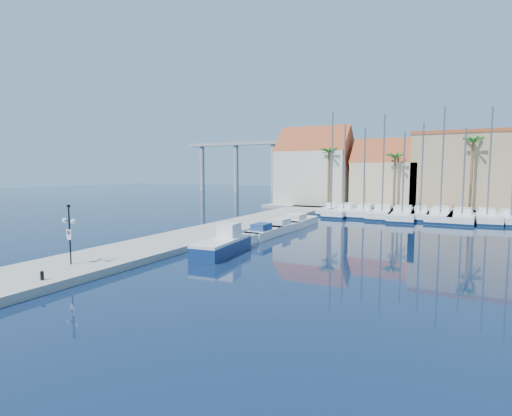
% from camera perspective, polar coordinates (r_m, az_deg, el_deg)
% --- Properties ---
extents(ground, '(260.00, 260.00, 0.00)m').
position_cam_1_polar(ground, '(24.43, -5.21, -9.67)').
color(ground, black).
rests_on(ground, ground).
extents(quay_west, '(6.00, 77.00, 0.50)m').
position_cam_1_polar(quay_west, '(40.28, -5.79, -3.32)').
color(quay_west, gray).
rests_on(quay_west, ground).
extents(shore_north, '(54.00, 16.00, 0.50)m').
position_cam_1_polar(shore_north, '(68.25, 24.74, -0.20)').
color(shore_north, gray).
rests_on(shore_north, ground).
extents(lamp_post, '(1.27, 0.44, 3.75)m').
position_cam_1_polar(lamp_post, '(27.22, -25.13, -2.25)').
color(lamp_post, black).
rests_on(lamp_post, quay_west).
extents(bollard, '(0.19, 0.19, 0.48)m').
position_cam_1_polar(bollard, '(24.44, -28.24, -8.51)').
color(bollard, black).
rests_on(bollard, quay_west).
extents(fishing_boat, '(2.67, 6.49, 2.22)m').
position_cam_1_polar(fishing_boat, '(30.56, -4.73, -5.18)').
color(fishing_boat, navy).
rests_on(fishing_boat, ground).
extents(motorboat_west_0, '(2.28, 5.59, 1.40)m').
position_cam_1_polar(motorboat_west_0, '(33.63, -2.94, -4.59)').
color(motorboat_west_0, white).
rests_on(motorboat_west_0, ground).
extents(motorboat_west_1, '(1.94, 5.87, 1.40)m').
position_cam_1_polar(motorboat_west_1, '(37.71, 1.09, -3.49)').
color(motorboat_west_1, white).
rests_on(motorboat_west_1, ground).
extents(motorboat_west_2, '(2.20, 5.61, 1.40)m').
position_cam_1_polar(motorboat_west_2, '(41.46, 3.96, -2.69)').
color(motorboat_west_2, white).
rests_on(motorboat_west_2, ground).
extents(motorboat_west_3, '(2.41, 7.37, 1.40)m').
position_cam_1_polar(motorboat_west_3, '(46.08, 6.04, -1.89)').
color(motorboat_west_3, white).
rests_on(motorboat_west_3, ground).
extents(sailboat_0, '(2.58, 8.20, 14.71)m').
position_cam_1_polar(sailboat_0, '(59.51, 10.84, -0.15)').
color(sailboat_0, white).
rests_on(sailboat_0, ground).
extents(sailboat_1, '(3.60, 11.43, 12.62)m').
position_cam_1_polar(sailboat_1, '(58.05, 12.58, -0.42)').
color(sailboat_1, white).
rests_on(sailboat_1, ground).
extents(sailboat_2, '(2.82, 9.73, 12.03)m').
position_cam_1_polar(sailboat_2, '(57.58, 15.21, -0.51)').
color(sailboat_2, white).
rests_on(sailboat_2, ground).
extents(sailboat_3, '(3.52, 11.49, 13.64)m').
position_cam_1_polar(sailboat_3, '(56.95, 17.63, -0.65)').
color(sailboat_3, white).
rests_on(sailboat_3, ground).
extents(sailboat_4, '(3.97, 12.20, 11.17)m').
position_cam_1_polar(sailboat_4, '(55.82, 20.18, -0.87)').
color(sailboat_4, white).
rests_on(sailboat_4, ground).
extents(sailboat_5, '(2.66, 8.49, 12.38)m').
position_cam_1_polar(sailboat_5, '(56.73, 22.43, -0.79)').
color(sailboat_5, white).
rests_on(sailboat_5, ground).
extents(sailboat_6, '(3.19, 11.63, 14.18)m').
position_cam_1_polar(sailboat_6, '(56.38, 24.85, -0.95)').
color(sailboat_6, white).
rests_on(sailboat_6, ground).
extents(sailboat_7, '(3.48, 11.16, 11.54)m').
position_cam_1_polar(sailboat_7, '(55.93, 27.37, -1.13)').
color(sailboat_7, white).
rests_on(sailboat_7, ground).
extents(sailboat_8, '(2.94, 10.10, 13.89)m').
position_cam_1_polar(sailboat_8, '(56.75, 30.05, -1.12)').
color(sailboat_8, white).
rests_on(sailboat_8, ground).
extents(sailboat_9, '(2.89, 8.81, 14.61)m').
position_cam_1_polar(sailboat_9, '(56.72, 32.53, -1.20)').
color(sailboat_9, white).
rests_on(sailboat_9, ground).
extents(building_0, '(12.30, 9.00, 13.50)m').
position_cam_1_polar(building_0, '(70.65, 8.42, 5.51)').
color(building_0, beige).
rests_on(building_0, shore_north).
extents(building_1, '(10.30, 8.00, 11.00)m').
position_cam_1_polar(building_1, '(67.77, 18.09, 4.27)').
color(building_1, '#C6AE8C').
rests_on(building_1, shore_north).
extents(building_2, '(14.20, 10.20, 11.50)m').
position_cam_1_polar(building_2, '(67.92, 27.48, 4.74)').
color(building_2, tan).
rests_on(building_2, shore_north).
extents(palm_0, '(2.60, 2.60, 10.15)m').
position_cam_1_polar(palm_0, '(64.72, 10.41, 7.75)').
color(palm_0, brown).
rests_on(palm_0, shore_north).
extents(palm_1, '(2.60, 2.60, 9.15)m').
position_cam_1_polar(palm_1, '(62.55, 19.26, 6.76)').
color(palm_1, brown).
rests_on(palm_1, shore_north).
extents(palm_2, '(2.60, 2.60, 11.15)m').
position_cam_1_polar(palm_2, '(62.04, 28.59, 8.16)').
color(palm_2, brown).
rests_on(palm_2, shore_north).
extents(viaduct, '(48.00, 2.20, 14.45)m').
position_cam_1_polar(viaduct, '(114.36, 0.17, 7.38)').
color(viaduct, '#9E9E99').
rests_on(viaduct, ground).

